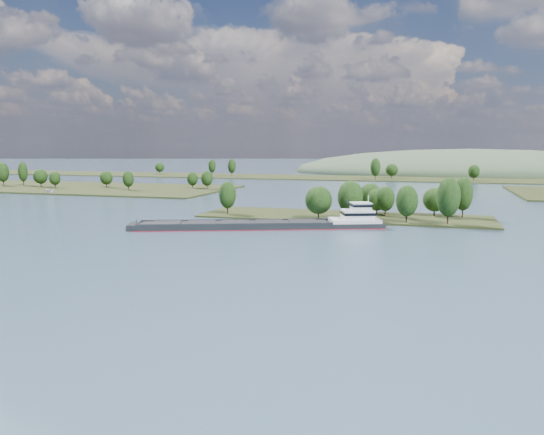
% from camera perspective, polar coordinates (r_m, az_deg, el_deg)
% --- Properties ---
extents(ground, '(1800.00, 1800.00, 0.00)m').
position_cam_1_polar(ground, '(128.51, 3.45, -3.42)').
color(ground, '#3D516A').
rests_on(ground, ground).
extents(tree_island, '(100.00, 32.08, 15.85)m').
position_cam_1_polar(tree_island, '(183.63, 9.87, 1.25)').
color(tree_island, black).
rests_on(tree_island, ground).
extents(back_shoreline, '(900.00, 60.00, 16.61)m').
position_cam_1_polar(back_shoreline, '(403.67, 13.91, 4.10)').
color(back_shoreline, black).
rests_on(back_shoreline, ground).
extents(hill_west, '(320.00, 160.00, 44.00)m').
position_cam_1_polar(hill_west, '(504.23, 20.42, 4.45)').
color(hill_west, '#3A4D35').
rests_on(hill_west, ground).
extents(cargo_barge, '(75.00, 35.88, 10.39)m').
position_cam_1_polar(cargo_barge, '(161.06, 0.38, -0.66)').
color(cargo_barge, black).
rests_on(cargo_barge, ground).
extents(motorboat, '(7.09, 4.97, 2.57)m').
position_cam_1_polar(motorboat, '(295.84, -22.75, 2.58)').
color(motorboat, silver).
rests_on(motorboat, ground).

